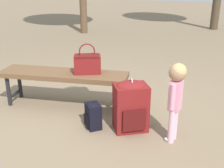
{
  "coord_description": "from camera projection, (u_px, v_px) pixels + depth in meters",
  "views": [
    {
      "loc": [
        1.62,
        -2.47,
        1.51
      ],
      "look_at": [
        0.32,
        0.04,
        0.45
      ],
      "focal_mm": 44.08,
      "sensor_mm": 36.0,
      "label": 1
    }
  ],
  "objects": [
    {
      "name": "handbag",
      "position": [
        87.0,
        63.0,
        3.33
      ],
      "size": [
        0.37,
        0.32,
        0.37
      ],
      "color": "maroon",
      "rests_on": "park_bench"
    },
    {
      "name": "park_bench",
      "position": [
        64.0,
        77.0,
        3.42
      ],
      "size": [
        1.65,
        0.82,
        0.45
      ],
      "color": "brown",
      "rests_on": "ground"
    },
    {
      "name": "backpack_small",
      "position": [
        93.0,
        114.0,
        2.97
      ],
      "size": [
        0.23,
        0.23,
        0.32
      ],
      "color": "black",
      "rests_on": "ground"
    },
    {
      "name": "backpack_large",
      "position": [
        131.0,
        105.0,
        2.89
      ],
      "size": [
        0.43,
        0.41,
        0.58
      ],
      "color": "maroon",
      "rests_on": "ground"
    },
    {
      "name": "child_standing",
      "position": [
        176.0,
        91.0,
        2.6
      ],
      "size": [
        0.16,
        0.22,
        0.81
      ],
      "color": "#E5B2C6",
      "rests_on": "ground"
    },
    {
      "name": "ground_plane",
      "position": [
        86.0,
        116.0,
        3.28
      ],
      "size": [
        40.0,
        40.0,
        0.0
      ],
      "primitive_type": "plane",
      "color": "#7F6B51",
      "rests_on": "ground"
    }
  ]
}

